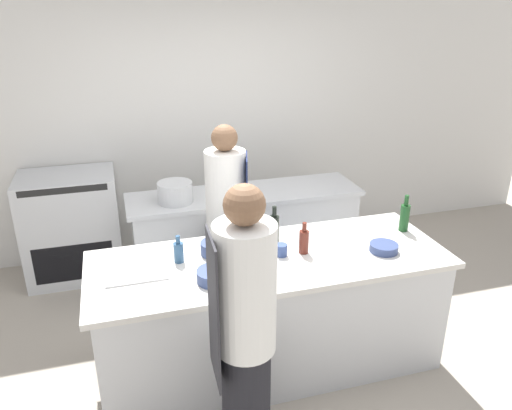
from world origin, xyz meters
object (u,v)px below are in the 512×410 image
at_px(bottle_olive_oil, 254,222).
at_px(cup, 282,250).
at_px(chef_at_prep_near, 245,335).
at_px(bottle_wine, 274,228).
at_px(oven_range, 72,226).
at_px(bowl_prep_small, 384,248).
at_px(stockpot, 175,192).
at_px(bowl_ceramic_blue, 216,248).
at_px(bottle_cooking_oil, 304,241).
at_px(bottle_sauce, 405,217).
at_px(bowl_mixing_large, 215,276).
at_px(chef_at_stove, 227,222).
at_px(bottle_vinegar, 179,252).

relative_size(bottle_olive_oil, cup, 3.00).
bearing_deg(chef_at_prep_near, bottle_wine, -23.67).
distance_m(oven_range, bowl_prep_small, 2.95).
height_order(bottle_olive_oil, stockpot, bottle_olive_oil).
bearing_deg(bowl_ceramic_blue, bowl_prep_small, -14.88).
relative_size(chef_at_prep_near, bottle_cooking_oil, 7.54).
bearing_deg(stockpot, bottle_sauce, -33.92).
height_order(bottle_wine, bottle_sauce, bottle_sauce).
bearing_deg(bowl_mixing_large, bottle_cooking_oil, 16.27).
relative_size(bottle_olive_oil, bottle_cooking_oil, 1.12).
height_order(bottle_sauce, bowl_prep_small, bottle_sauce).
bearing_deg(oven_range, bottle_cooking_oil, -46.77).
relative_size(bowl_prep_small, stockpot, 0.65).
height_order(chef_at_stove, bottle_sauce, chef_at_stove).
bearing_deg(bottle_vinegar, bowl_prep_small, -10.30).
bearing_deg(cup, chef_at_prep_near, -121.66).
height_order(bottle_cooking_oil, cup, bottle_cooking_oil).
height_order(bowl_prep_small, stockpot, stockpot).
bearing_deg(cup, bottle_sauce, 7.15).
bearing_deg(chef_at_prep_near, oven_range, 24.67).
distance_m(bowl_prep_small, cup, 0.72).
height_order(chef_at_stove, bowl_prep_small, chef_at_stove).
xyz_separation_m(chef_at_stove, stockpot, (-0.36, 0.43, 0.14)).
distance_m(chef_at_prep_near, bottle_olive_oil, 1.21).
xyz_separation_m(chef_at_stove, bowl_ceramic_blue, (-0.22, -0.60, 0.10)).
bearing_deg(stockpot, chef_at_prep_near, -87.18).
height_order(bottle_cooking_oil, bowl_ceramic_blue, bottle_cooking_oil).
bearing_deg(chef_at_stove, bottle_wine, 37.97).
bearing_deg(bowl_mixing_large, cup, 20.70).
height_order(bowl_ceramic_blue, cup, bowl_ceramic_blue).
relative_size(bottle_olive_oil, bowl_ceramic_blue, 1.20).
relative_size(chef_at_stove, bottle_sauce, 5.72).
bearing_deg(bottle_olive_oil, cup, -76.80).
xyz_separation_m(bottle_cooking_oil, bowl_mixing_large, (-0.67, -0.20, -0.05)).
relative_size(chef_at_prep_near, chef_at_stove, 1.05).
bearing_deg(bottle_wine, oven_range, 134.66).
relative_size(chef_at_stove, bottle_vinegar, 8.54).
bearing_deg(chef_at_stove, bottle_olive_oil, 31.94).
relative_size(chef_at_prep_near, stockpot, 5.67).
bearing_deg(bottle_sauce, bottle_cooking_oil, -171.74).
distance_m(chef_at_stove, bottle_olive_oil, 0.44).
bearing_deg(chef_at_stove, bottle_sauce, 77.42).
height_order(bottle_olive_oil, bottle_wine, bottle_wine).
bearing_deg(bottle_olive_oil, bottle_cooking_oil, -56.20).
relative_size(oven_range, bowl_mixing_large, 4.49).
relative_size(bottle_wine, bottle_cooking_oil, 1.20).
height_order(bottle_vinegar, bowl_mixing_large, bottle_vinegar).
distance_m(chef_at_prep_near, bowl_ceramic_blue, 0.93).
distance_m(bottle_olive_oil, bottle_wine, 0.18).
height_order(chef_at_stove, bottle_wine, chef_at_stove).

